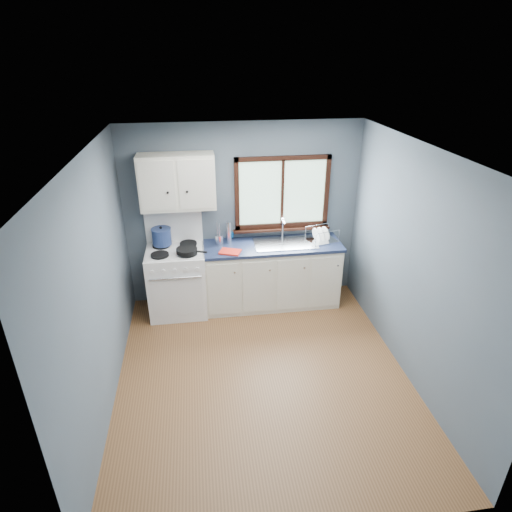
{
  "coord_description": "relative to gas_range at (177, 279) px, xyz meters",
  "views": [
    {
      "loc": [
        -0.6,
        -3.7,
        3.32
      ],
      "look_at": [
        0.05,
        0.9,
        1.05
      ],
      "focal_mm": 30.0,
      "sensor_mm": 36.0,
      "label": 1
    }
  ],
  "objects": [
    {
      "name": "wall_back",
      "position": [
        0.95,
        0.34,
        0.76
      ],
      "size": [
        3.2,
        0.02,
        2.5
      ],
      "primitive_type": "cube",
      "color": "#4E5A64",
      "rests_on": "ground"
    },
    {
      "name": "dish_rack",
      "position": [
        2.0,
        0.04,
        0.48
      ],
      "size": [
        0.45,
        0.39,
        0.2
      ],
      "rotation": [
        0.0,
        0.0,
        0.27
      ],
      "color": "silver",
      "rests_on": "countertop"
    },
    {
      "name": "soap_bottle",
      "position": [
        0.75,
        0.27,
        0.56
      ],
      "size": [
        0.12,
        0.12,
        0.26
      ],
      "primitive_type": "imported",
      "rotation": [
        0.0,
        0.0,
        -0.21
      ],
      "color": "#0D68BB",
      "rests_on": "countertop"
    },
    {
      "name": "countertop",
      "position": [
        1.31,
        0.02,
        0.41
      ],
      "size": [
        1.89,
        0.64,
        0.04
      ],
      "primitive_type": "cube",
      "color": "#151E36",
      "rests_on": "base_cabinets"
    },
    {
      "name": "wall_right",
      "position": [
        2.56,
        -1.47,
        0.76
      ],
      "size": [
        0.02,
        3.6,
        2.5
      ],
      "primitive_type": "cube",
      "color": "#4E5A64",
      "rests_on": "ground"
    },
    {
      "name": "ceiling",
      "position": [
        0.95,
        -1.47,
        2.02
      ],
      "size": [
        3.2,
        3.6,
        0.02
      ],
      "primitive_type": "cube",
      "color": "white",
      "rests_on": "wall_back"
    },
    {
      "name": "wall_front",
      "position": [
        0.95,
        -3.28,
        0.76
      ],
      "size": [
        3.2,
        0.02,
        2.5
      ],
      "primitive_type": "cube",
      "color": "#4E5A64",
      "rests_on": "ground"
    },
    {
      "name": "floor",
      "position": [
        0.95,
        -1.47,
        -0.5
      ],
      "size": [
        3.2,
        3.6,
        0.02
      ],
      "primitive_type": "cube",
      "color": "brown",
      "rests_on": "ground"
    },
    {
      "name": "utensil_crock",
      "position": [
        0.6,
        0.12,
        0.5
      ],
      "size": [
        0.14,
        0.14,
        0.34
      ],
      "rotation": [
        0.0,
        0.0,
        0.39
      ],
      "color": "silver",
      "rests_on": "countertop"
    },
    {
      "name": "dish_towel",
      "position": [
        0.72,
        -0.16,
        0.44
      ],
      "size": [
        0.32,
        0.28,
        0.02
      ],
      "primitive_type": "cube",
      "rotation": [
        0.0,
        0.0,
        -0.38
      ],
      "color": "red",
      "rests_on": "countertop"
    },
    {
      "name": "window",
      "position": [
        1.48,
        0.3,
        0.98
      ],
      "size": [
        1.36,
        0.1,
        1.03
      ],
      "color": "#9EC6A8",
      "rests_on": "wall_back"
    },
    {
      "name": "thermos",
      "position": [
        0.73,
        0.16,
        0.58
      ],
      "size": [
        0.09,
        0.09,
        0.3
      ],
      "primitive_type": "cylinder",
      "rotation": [
        0.0,
        0.0,
        0.26
      ],
      "color": "silver",
      "rests_on": "countertop"
    },
    {
      "name": "stockpot",
      "position": [
        -0.16,
        0.14,
        0.58
      ],
      "size": [
        0.28,
        0.28,
        0.26
      ],
      "rotation": [
        0.0,
        0.0,
        -0.09
      ],
      "color": "navy",
      "rests_on": "gas_range"
    },
    {
      "name": "skillet",
      "position": [
        0.17,
        -0.16,
        0.49
      ],
      "size": [
        0.43,
        0.35,
        0.05
      ],
      "rotation": [
        0.0,
        0.0,
        -0.36
      ],
      "color": "black",
      "rests_on": "gas_range"
    },
    {
      "name": "upper_cabinets",
      "position": [
        0.1,
        0.15,
        1.31
      ],
      "size": [
        0.95,
        0.35,
        0.7
      ],
      "color": "silver",
      "rests_on": "wall_back"
    },
    {
      "name": "sink",
      "position": [
        1.49,
        0.02,
        0.37
      ],
      "size": [
        0.84,
        0.46,
        0.44
      ],
      "color": "silver",
      "rests_on": "countertop"
    },
    {
      "name": "gas_range",
      "position": [
        0.0,
        0.0,
        0.0
      ],
      "size": [
        0.76,
        0.69,
        1.36
      ],
      "color": "white",
      "rests_on": "floor"
    },
    {
      "name": "base_cabinets",
      "position": [
        1.31,
        0.02,
        -0.08
      ],
      "size": [
        1.85,
        0.6,
        0.88
      ],
      "color": "silver",
      "rests_on": "floor"
    },
    {
      "name": "wall_left",
      "position": [
        -0.66,
        -1.47,
        0.76
      ],
      "size": [
        0.02,
        3.6,
        2.5
      ],
      "primitive_type": "cube",
      "color": "#4E5A64",
      "rests_on": "ground"
    }
  ]
}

